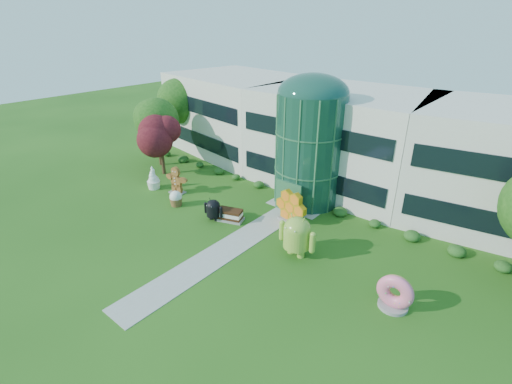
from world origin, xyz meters
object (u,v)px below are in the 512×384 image
Objects in this scene: android_green at (297,234)px; gingerbread at (176,180)px; android_black at (213,208)px; donut at (396,291)px.

android_green is 1.19× the size of gingerbread.
android_green reaches higher than android_black.
donut is 0.77× the size of gingerbread.
donut is at bearing -6.02° from android_green.
android_black is 0.73× the size of gingerbread.
donut is (7.41, -0.78, -0.63)m from android_green.
android_black is at bearing -178.57° from android_green.
gingerbread is (-14.78, 1.31, -0.40)m from android_green.
android_green is 7.48m from donut.
android_black is at bearing 174.77° from donut.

